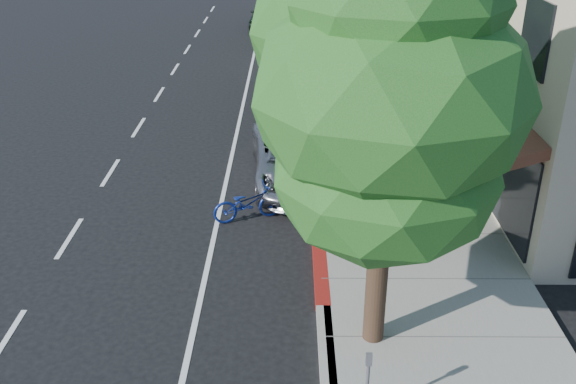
{
  "coord_description": "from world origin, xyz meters",
  "views": [
    {
      "loc": [
        -0.67,
        -11.85,
        8.0
      ],
      "look_at": [
        -0.75,
        1.87,
        1.35
      ],
      "focal_mm": 40.0,
      "sensor_mm": 36.0,
      "label": 1
    }
  ],
  "objects_px": {
    "cyclist": "(312,193)",
    "silver_suv": "(297,156)",
    "white_pickup": "(295,48)",
    "dark_suv_far": "(267,14)",
    "street_tree_1": "(356,32)",
    "street_tree_0": "(390,100)",
    "dark_sedan": "(283,76)",
    "street_tree_2": "(339,14)",
    "bicycle": "(248,203)",
    "pedestrian": "(347,113)"
  },
  "relations": [
    {
      "from": "cyclist",
      "to": "white_pickup",
      "type": "distance_m",
      "value": 15.69
    },
    {
      "from": "street_tree_1",
      "to": "street_tree_2",
      "type": "relative_size",
      "value": 1.18
    },
    {
      "from": "dark_sedan",
      "to": "white_pickup",
      "type": "xyz_separation_m",
      "value": [
        0.5,
        4.51,
        0.08
      ]
    },
    {
      "from": "bicycle",
      "to": "street_tree_1",
      "type": "bearing_deg",
      "value": -89.38
    },
    {
      "from": "bicycle",
      "to": "pedestrian",
      "type": "bearing_deg",
      "value": -47.51
    },
    {
      "from": "pedestrian",
      "to": "white_pickup",
      "type": "bearing_deg",
      "value": -77.75
    },
    {
      "from": "street_tree_0",
      "to": "street_tree_1",
      "type": "height_order",
      "value": "street_tree_1"
    },
    {
      "from": "street_tree_1",
      "to": "silver_suv",
      "type": "bearing_deg",
      "value": 133.03
    },
    {
      "from": "white_pickup",
      "to": "bicycle",
      "type": "bearing_deg",
      "value": -101.2
    },
    {
      "from": "white_pickup",
      "to": "dark_suv_far",
      "type": "distance_m",
      "value": 9.74
    },
    {
      "from": "silver_suv",
      "to": "street_tree_2",
      "type": "bearing_deg",
      "value": 68.34
    },
    {
      "from": "white_pickup",
      "to": "dark_suv_far",
      "type": "bearing_deg",
      "value": 93.68
    },
    {
      "from": "street_tree_1",
      "to": "silver_suv",
      "type": "relative_size",
      "value": 1.42
    },
    {
      "from": "white_pickup",
      "to": "dark_suv_far",
      "type": "height_order",
      "value": "white_pickup"
    },
    {
      "from": "street_tree_1",
      "to": "dark_suv_far",
      "type": "relative_size",
      "value": 1.77
    },
    {
      "from": "street_tree_0",
      "to": "dark_suv_far",
      "type": "height_order",
      "value": "street_tree_0"
    },
    {
      "from": "street_tree_1",
      "to": "bicycle",
      "type": "bearing_deg",
      "value": -159.68
    },
    {
      "from": "cyclist",
      "to": "bicycle",
      "type": "relative_size",
      "value": 0.97
    },
    {
      "from": "street_tree_2",
      "to": "dark_sedan",
      "type": "xyz_separation_m",
      "value": [
        -1.9,
        3.9,
        -3.21
      ]
    },
    {
      "from": "dark_suv_far",
      "to": "street_tree_0",
      "type": "bearing_deg",
      "value": -78.96
    },
    {
      "from": "dark_sedan",
      "to": "white_pickup",
      "type": "height_order",
      "value": "white_pickup"
    },
    {
      "from": "street_tree_0",
      "to": "white_pickup",
      "type": "distance_m",
      "value": 20.84
    },
    {
      "from": "pedestrian",
      "to": "silver_suv",
      "type": "bearing_deg",
      "value": 64.2
    },
    {
      "from": "street_tree_0",
      "to": "street_tree_1",
      "type": "relative_size",
      "value": 1.0
    },
    {
      "from": "street_tree_0",
      "to": "bicycle",
      "type": "relative_size",
      "value": 4.23
    },
    {
      "from": "street_tree_2",
      "to": "dark_sedan",
      "type": "relative_size",
      "value": 1.33
    },
    {
      "from": "street_tree_0",
      "to": "street_tree_1",
      "type": "xyz_separation_m",
      "value": [
        -0.0,
        6.0,
        -0.17
      ]
    },
    {
      "from": "street_tree_0",
      "to": "silver_suv",
      "type": "height_order",
      "value": "street_tree_0"
    },
    {
      "from": "street_tree_0",
      "to": "cyclist",
      "type": "height_order",
      "value": "street_tree_0"
    },
    {
      "from": "street_tree_0",
      "to": "cyclist",
      "type": "bearing_deg",
      "value": 102.3
    },
    {
      "from": "cyclist",
      "to": "bicycle",
      "type": "xyz_separation_m",
      "value": [
        -1.67,
        0.27,
        -0.41
      ]
    },
    {
      "from": "street_tree_1",
      "to": "silver_suv",
      "type": "height_order",
      "value": "street_tree_1"
    },
    {
      "from": "cyclist",
      "to": "white_pickup",
      "type": "xyz_separation_m",
      "value": [
        -0.37,
        15.68,
        0.01
      ]
    },
    {
      "from": "dark_suv_far",
      "to": "silver_suv",
      "type": "bearing_deg",
      "value": -80.54
    },
    {
      "from": "silver_suv",
      "to": "street_tree_1",
      "type": "bearing_deg",
      "value": -51.35
    },
    {
      "from": "bicycle",
      "to": "street_tree_2",
      "type": "bearing_deg",
      "value": -40.79
    },
    {
      "from": "street_tree_1",
      "to": "silver_suv",
      "type": "distance_m",
      "value": 4.43
    },
    {
      "from": "cyclist",
      "to": "silver_suv",
      "type": "xyz_separation_m",
      "value": [
        -0.37,
        2.77,
        -0.13
      ]
    },
    {
      "from": "street_tree_0",
      "to": "dark_sedan",
      "type": "relative_size",
      "value": 1.57
    },
    {
      "from": "pedestrian",
      "to": "street_tree_2",
      "type": "bearing_deg",
      "value": -74.39
    },
    {
      "from": "bicycle",
      "to": "dark_sedan",
      "type": "relative_size",
      "value": 0.37
    },
    {
      "from": "street_tree_2",
      "to": "dark_suv_far",
      "type": "height_order",
      "value": "street_tree_2"
    },
    {
      "from": "street_tree_2",
      "to": "silver_suv",
      "type": "relative_size",
      "value": 1.2
    },
    {
      "from": "cyclist",
      "to": "white_pickup",
      "type": "height_order",
      "value": "white_pickup"
    },
    {
      "from": "street_tree_1",
      "to": "bicycle",
      "type": "relative_size",
      "value": 4.24
    },
    {
      "from": "street_tree_0",
      "to": "white_pickup",
      "type": "relative_size",
      "value": 1.26
    },
    {
      "from": "dark_sedan",
      "to": "street_tree_0",
      "type": "bearing_deg",
      "value": -83.17
    },
    {
      "from": "bicycle",
      "to": "silver_suv",
      "type": "height_order",
      "value": "silver_suv"
    },
    {
      "from": "dark_sedan",
      "to": "dark_suv_far",
      "type": "height_order",
      "value": "dark_sedan"
    },
    {
      "from": "dark_suv_far",
      "to": "pedestrian",
      "type": "xyz_separation_m",
      "value": [
        3.41,
        -19.3,
        0.26
      ]
    }
  ]
}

